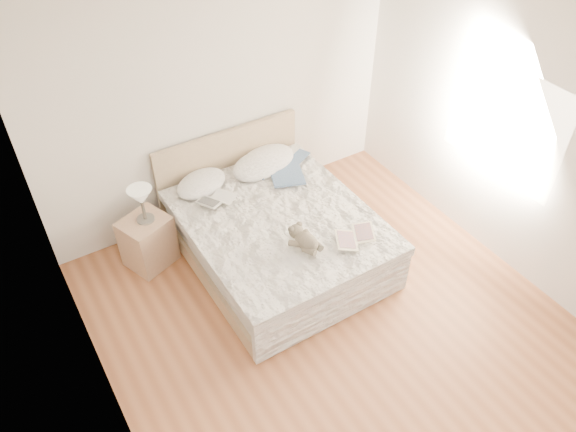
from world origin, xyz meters
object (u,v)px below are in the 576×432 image
object	(u,v)px
table_lamp	(141,198)
teddy_bear	(306,246)
childrens_book	(355,237)
bed	(275,234)
nightstand	(148,242)
photo_book	(216,200)

from	to	relation	value
table_lamp	teddy_bear	bearing A→B (deg)	-48.32
childrens_book	bed	bearing A→B (deg)	149.42
bed	nightstand	xyz separation A→B (m)	(-1.15, 0.61, -0.03)
bed	teddy_bear	xyz separation A→B (m)	(-0.03, -0.62, 0.34)
nightstand	childrens_book	distance (m)	2.11
nightstand	bed	bearing A→B (deg)	-27.81
photo_book	childrens_book	distance (m)	1.46
photo_book	teddy_bear	size ratio (longest dim) A/B	1.06
table_lamp	teddy_bear	xyz separation A→B (m)	(1.09, -1.23, -0.19)
nightstand	teddy_bear	distance (m)	1.70
bed	teddy_bear	bearing A→B (deg)	-92.47
nightstand	childrens_book	bearing A→B (deg)	-40.16
nightstand	table_lamp	bearing A→B (deg)	7.45
childrens_book	teddy_bear	bearing A→B (deg)	-165.60
nightstand	table_lamp	distance (m)	0.56
table_lamp	nightstand	bearing A→B (deg)	-172.55
bed	childrens_book	xyz separation A→B (m)	(0.44, -0.74, 0.32)
teddy_bear	childrens_book	bearing A→B (deg)	-26.90
bed	childrens_book	bearing A→B (deg)	-59.04
nightstand	table_lamp	world-z (taller)	table_lamp
table_lamp	childrens_book	world-z (taller)	table_lamp
bed	photo_book	bearing A→B (deg)	133.90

